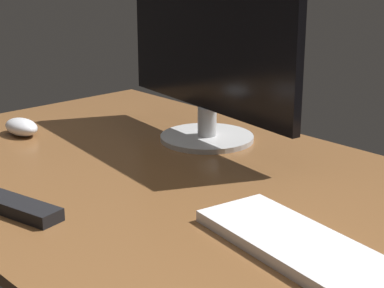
{
  "coord_description": "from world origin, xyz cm",
  "views": [
    {
      "loc": [
        86.1,
        -75.47,
        45.35
      ],
      "look_at": [
        -1.43,
        4.7,
        8.0
      ],
      "focal_mm": 59.92,
      "sensor_mm": 36.0,
      "label": 1
    }
  ],
  "objects": [
    {
      "name": "desk",
      "position": [
        0.0,
        0.0,
        1.0
      ],
      "size": [
        140.0,
        84.0,
        2.0
      ],
      "primitive_type": "cube",
      "color": "brown",
      "rests_on": "ground"
    },
    {
      "name": "computer_mouse",
      "position": [
        -47.99,
        -7.22,
        3.97
      ],
      "size": [
        10.48,
        6.41,
        3.93
      ],
      "primitive_type": "ellipsoid",
      "rotation": [
        0.0,
        0.0,
        0.03
      ],
      "color": "silver",
      "rests_on": "desk"
    },
    {
      "name": "keyboard",
      "position": [
        33.93,
        -6.43,
        2.93
      ],
      "size": [
        35.99,
        18.42,
        1.87
      ],
      "primitive_type": "cube",
      "rotation": [
        0.0,
        0.0,
        -0.16
      ],
      "color": "white",
      "rests_on": "desk"
    },
    {
      "name": "tv_remote",
      "position": [
        -7.04,
        -30.21,
        3.09
      ],
      "size": [
        18.66,
        8.6,
        2.18
      ],
      "primitive_type": "cube",
      "rotation": [
        0.0,
        0.0,
        0.22
      ],
      "color": "black",
      "rests_on": "desk"
    },
    {
      "name": "monitor",
      "position": [
        -15.38,
        22.15,
        21.31
      ],
      "size": [
        57.66,
        21.47,
        37.65
      ],
      "rotation": [
        0.0,
        0.0,
        -0.13
      ],
      "color": "beige",
      "rests_on": "desk"
    }
  ]
}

